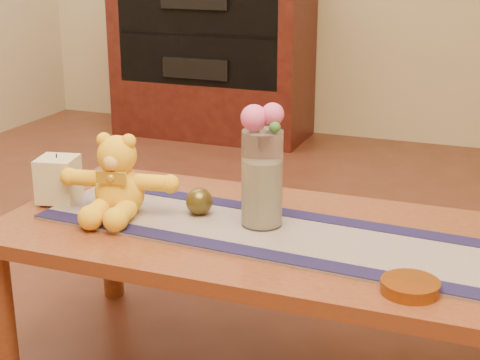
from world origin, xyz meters
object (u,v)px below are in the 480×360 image
at_px(glass_vase, 262,179).
at_px(amber_dish, 410,287).
at_px(teddy_bear, 119,176).
at_px(bronze_ball, 199,201).
at_px(pillar_candle, 58,179).

distance_m(glass_vase, amber_dish, 0.51).
height_order(teddy_bear, bronze_ball, teddy_bear).
height_order(glass_vase, amber_dish, glass_vase).
bearing_deg(amber_dish, bronze_ball, 157.67).
relative_size(pillar_candle, bronze_ball, 1.72).
relative_size(teddy_bear, bronze_ball, 4.24).
distance_m(teddy_bear, amber_dish, 0.86).
xyz_separation_m(pillar_candle, bronze_ball, (0.43, 0.04, -0.03)).
xyz_separation_m(glass_vase, amber_dish, (0.43, -0.24, -0.12)).
bearing_deg(teddy_bear, glass_vase, -0.80).
bearing_deg(bronze_ball, pillar_candle, -174.45).
bearing_deg(teddy_bear, amber_dish, -21.58).
bearing_deg(teddy_bear, pillar_candle, 164.28).
height_order(pillar_candle, bronze_ball, pillar_candle).
bearing_deg(pillar_candle, glass_vase, 2.86).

